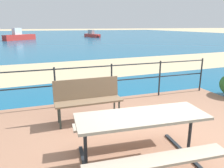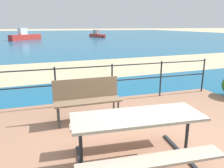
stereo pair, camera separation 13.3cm
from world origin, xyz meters
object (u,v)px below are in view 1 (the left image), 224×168
boat_mid (20,36)px  picnic_table (141,128)px  park_bench (88,96)px  boat_near (92,35)px

boat_mid → picnic_table: bearing=-124.4°
park_bench → picnic_table: bearing=-79.0°
park_bench → boat_near: (8.47, 33.68, -0.21)m
boat_near → boat_mid: boat_mid is taller
picnic_table → boat_near: (8.10, 35.50, -0.25)m
boat_near → boat_mid: (-11.48, -4.42, 0.11)m
picnic_table → boat_near: bearing=81.3°
boat_near → boat_mid: bearing=-82.3°
park_bench → boat_mid: boat_mid is taller
picnic_table → boat_mid: bearing=100.3°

